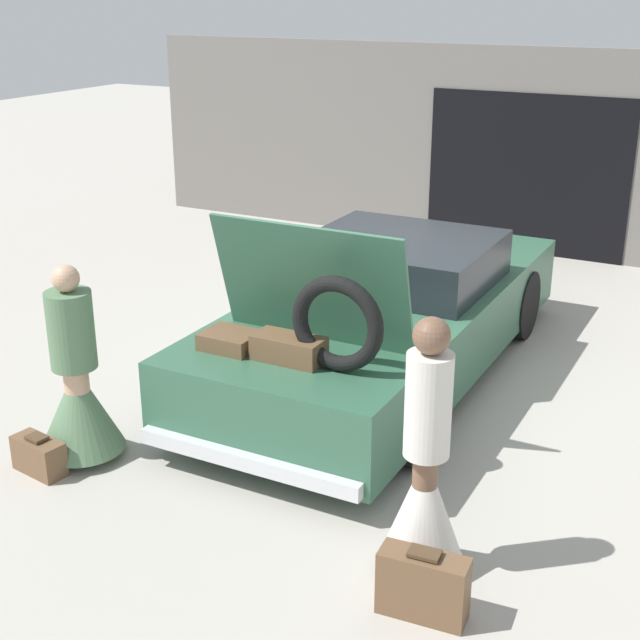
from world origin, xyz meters
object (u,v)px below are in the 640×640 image
person_left (78,392)px  person_right (425,485)px  car (387,315)px  suitcase_beside_right_person (423,585)px  suitcase_beside_left_person (39,456)px

person_left → person_right: 2.96m
car → suitcase_beside_right_person: bearing=-62.7°
suitcase_beside_left_person → suitcase_beside_right_person: (3.25, -0.19, 0.07)m
car → suitcase_beside_right_person: (1.65, -3.18, -0.39)m
person_right → suitcase_beside_right_person: 0.61m
person_left → person_right: person_right is taller
person_left → suitcase_beside_right_person: bearing=75.3°
car → person_right: bearing=-62.0°
person_left → person_right: (2.96, -0.13, 0.07)m
suitcase_beside_left_person → car: bearing=61.8°
person_left → suitcase_beside_right_person: size_ratio=2.91×
car → suitcase_beside_right_person: size_ratio=9.18×
suitcase_beside_left_person → suitcase_beside_right_person: suitcase_beside_right_person is taller
person_right → suitcase_beside_left_person: size_ratio=3.70×
suitcase_beside_left_person → suitcase_beside_right_person: 3.26m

